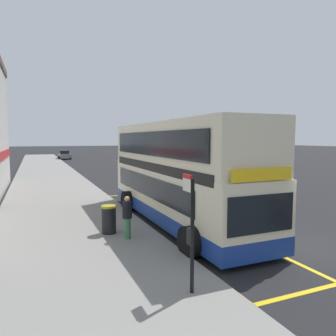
# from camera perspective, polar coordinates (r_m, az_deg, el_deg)

# --- Properties ---
(ground_plane) EXTENTS (260.00, 260.00, 0.00)m
(ground_plane) POSITION_cam_1_polar(r_m,az_deg,el_deg) (40.75, -11.20, -0.04)
(ground_plane) COLOR black
(pavement_near) EXTENTS (6.00, 76.00, 0.14)m
(pavement_near) POSITION_cam_1_polar(r_m,az_deg,el_deg) (39.92, -21.09, -0.30)
(pavement_near) COLOR gray
(pavement_near) RESTS_ON ground
(double_decker_bus) EXTENTS (3.29, 11.33, 4.40)m
(double_decker_bus) POSITION_cam_1_polar(r_m,az_deg,el_deg) (14.02, 1.67, -1.44)
(double_decker_bus) COLOR beige
(double_decker_bus) RESTS_ON ground
(bus_bay_markings) EXTENTS (2.93, 14.81, 0.01)m
(bus_bay_markings) POSITION_cam_1_polar(r_m,az_deg,el_deg) (14.49, 1.12, -9.51)
(bus_bay_markings) COLOR gold
(bus_bay_markings) RESTS_ON ground
(bus_stop_sign) EXTENTS (0.09, 0.51, 2.74)m
(bus_stop_sign) POSITION_cam_1_polar(r_m,az_deg,el_deg) (7.42, 4.12, -10.03)
(bus_stop_sign) COLOR black
(bus_stop_sign) RESTS_ON pavement_near
(parked_car_silver_distant) EXTENTS (2.09, 4.20, 1.62)m
(parked_car_silver_distant) POSITION_cam_1_polar(r_m,az_deg,el_deg) (26.35, 6.43, -1.09)
(parked_car_silver_distant) COLOR #B2B5BA
(parked_car_silver_distant) RESTS_ON ground
(parked_car_grey_behind) EXTENTS (2.09, 4.20, 1.62)m
(parked_car_grey_behind) POSITION_cam_1_polar(r_m,az_deg,el_deg) (60.26, -18.13, 2.25)
(parked_car_grey_behind) COLOR slate
(parked_car_grey_behind) RESTS_ON ground
(pedestrian_waiting_near_sign) EXTENTS (0.34, 0.34, 1.54)m
(pedestrian_waiting_near_sign) POSITION_cam_1_polar(r_m,az_deg,el_deg) (11.51, -7.33, -8.52)
(pedestrian_waiting_near_sign) COLOR #3F724C
(pedestrian_waiting_near_sign) RESTS_ON pavement_near
(litter_bin) EXTENTS (0.56, 0.56, 1.06)m
(litter_bin) POSITION_cam_1_polar(r_m,az_deg,el_deg) (12.33, -10.58, -9.04)
(litter_bin) COLOR black
(litter_bin) RESTS_ON pavement_near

